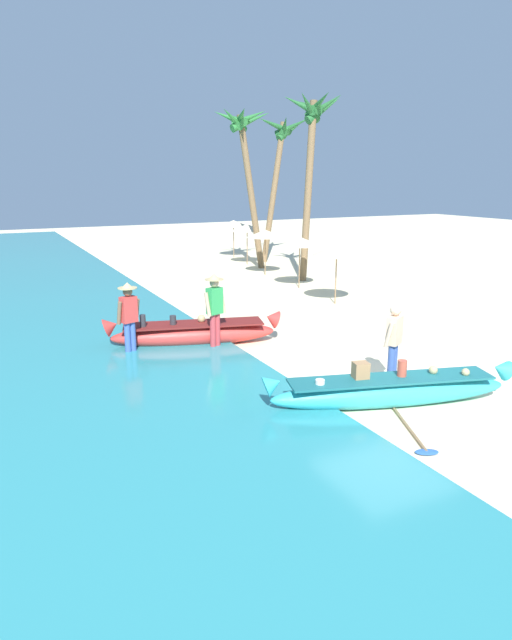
# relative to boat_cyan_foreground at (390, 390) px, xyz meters

# --- Properties ---
(ground_plane) EXTENTS (80.00, 80.00, 0.00)m
(ground_plane) POSITION_rel_boat_cyan_foreground_xyz_m (1.06, 1.24, -0.30)
(ground_plane) COLOR beige
(boat_cyan_foreground) EXTENTS (4.65, 1.86, 0.84)m
(boat_cyan_foreground) POSITION_rel_boat_cyan_foreground_xyz_m (0.00, 0.00, 0.00)
(boat_cyan_foreground) COLOR #33B2BC
(boat_cyan_foreground) RESTS_ON ground
(boat_red_midground) EXTENTS (4.31, 1.81, 0.86)m
(boat_red_midground) POSITION_rel_boat_cyan_foreground_xyz_m (-1.85, 5.14, 0.01)
(boat_red_midground) COLOR red
(boat_red_midground) RESTS_ON ground
(person_vendor_hatted) EXTENTS (0.59, 0.44, 1.85)m
(person_vendor_hatted) POSITION_rel_boat_cyan_foreground_xyz_m (-1.51, 4.57, 0.77)
(person_vendor_hatted) COLOR #B2383D
(person_vendor_hatted) RESTS_ON ground
(person_tourist_customer) EXTENTS (0.57, 0.44, 1.67)m
(person_tourist_customer) POSITION_rel_boat_cyan_foreground_xyz_m (0.67, 0.76, 0.64)
(person_tourist_customer) COLOR #3D5BA8
(person_tourist_customer) RESTS_ON ground
(person_vendor_assistant) EXTENTS (0.58, 0.44, 1.73)m
(person_vendor_assistant) POSITION_rel_boat_cyan_foreground_xyz_m (-3.44, 5.06, 0.69)
(person_vendor_assistant) COLOR #3D5BA8
(person_vendor_assistant) RESTS_ON ground
(parasol_row_0) EXTENTS (1.60, 1.60, 1.91)m
(parasol_row_0) POSITION_rel_boat_cyan_foreground_xyz_m (3.95, 7.48, 1.45)
(parasol_row_0) COLOR #8E6B47
(parasol_row_0) RESTS_ON ground
(parasol_row_1) EXTENTS (1.60, 1.60, 1.91)m
(parasol_row_1) POSITION_rel_boat_cyan_foreground_xyz_m (4.29, 10.35, 1.45)
(parasol_row_1) COLOR #8E6B47
(parasol_row_1) RESTS_ON ground
(parasol_row_2) EXTENTS (1.60, 1.60, 1.91)m
(parasol_row_2) POSITION_rel_boat_cyan_foreground_xyz_m (4.50, 13.52, 1.45)
(parasol_row_2) COLOR #8E6B47
(parasol_row_2) RESTS_ON ground
(parasol_row_3) EXTENTS (1.60, 1.60, 1.91)m
(parasol_row_3) POSITION_rel_boat_cyan_foreground_xyz_m (5.07, 16.47, 1.45)
(parasol_row_3) COLOR #8E6B47
(parasol_row_3) RESTS_ON ground
(parasol_row_4) EXTENTS (1.60, 1.60, 1.91)m
(parasol_row_4) POSITION_rel_boat_cyan_foreground_xyz_m (5.52, 19.00, 1.45)
(parasol_row_4) COLOR #8E6B47
(parasol_row_4) RESTS_ON ground
(palm_tree_tall_inland) EXTENTS (2.80, 2.40, 6.91)m
(palm_tree_tall_inland) POSITION_rel_boat_cyan_foreground_xyz_m (7.08, 16.88, 5.18)
(palm_tree_tall_inland) COLOR brown
(palm_tree_tall_inland) RESTS_ON ground
(palm_tree_leaning_seaward) EXTENTS (2.67, 2.86, 6.95)m
(palm_tree_leaning_seaward) POSITION_rel_boat_cyan_foreground_xyz_m (4.31, 15.21, 5.34)
(palm_tree_leaning_seaward) COLOR brown
(palm_tree_leaning_seaward) RESTS_ON ground
(palm_tree_mid_cluster) EXTENTS (2.45, 2.66, 7.17)m
(palm_tree_mid_cluster) POSITION_rel_boat_cyan_foreground_xyz_m (5.52, 11.61, 5.47)
(palm_tree_mid_cluster) COLOR brown
(palm_tree_mid_cluster) RESTS_ON ground
(paddle) EXTENTS (0.86, 1.66, 0.05)m
(paddle) POSITION_rel_boat_cyan_foreground_xyz_m (-0.47, -1.20, -0.27)
(paddle) COLOR #8E6B47
(paddle) RESTS_ON ground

